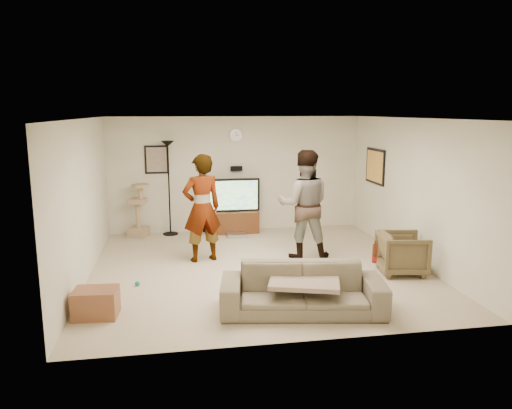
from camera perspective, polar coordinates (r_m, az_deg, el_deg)
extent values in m
cube|color=#BDAD8E|center=(8.36, 0.17, -7.44)|extent=(5.50, 5.50, 0.02)
cube|color=silver|center=(7.94, 0.18, 10.10)|extent=(5.50, 5.50, 0.02)
cube|color=beige|center=(10.74, -2.34, 3.56)|extent=(5.50, 0.04, 2.50)
cube|color=beige|center=(5.43, 5.17, -3.80)|extent=(5.50, 0.04, 2.50)
cube|color=beige|center=(8.06, -19.47, 0.47)|extent=(0.04, 5.50, 2.50)
cube|color=beige|center=(8.94, 17.82, 1.55)|extent=(0.04, 5.50, 2.50)
cylinder|color=silver|center=(10.64, -2.36, 8.09)|extent=(0.26, 0.04, 0.26)
cube|color=black|center=(10.67, -2.31, 4.22)|extent=(0.25, 0.10, 0.10)
cube|color=gray|center=(10.60, -11.53, 5.16)|extent=(0.42, 0.03, 0.52)
cube|color=#EA9F47|center=(10.33, 13.74, 4.36)|extent=(0.03, 0.78, 0.62)
cube|color=#4B2713|center=(10.67, -2.80, -2.03)|extent=(1.13, 0.45, 0.47)
cube|color=#B2B2B8|center=(10.34, -2.30, -3.59)|extent=(0.40, 0.30, 0.07)
cube|color=black|center=(10.55, -2.83, 1.11)|extent=(1.20, 0.08, 0.71)
cube|color=#93FB4F|center=(10.51, -2.80, 1.07)|extent=(1.11, 0.01, 0.63)
cylinder|color=black|center=(10.50, -10.12, 1.86)|extent=(0.32, 0.32, 2.00)
cube|color=tan|center=(10.55, -13.65, -0.66)|extent=(0.47, 0.47, 1.12)
imported|color=gray|center=(8.57, -6.34, -0.42)|extent=(0.79, 0.63, 1.90)
imported|color=#306686|center=(8.72, 5.63, -0.03)|extent=(1.07, 0.90, 1.95)
imported|color=#6A604D|center=(6.55, 5.45, -9.81)|extent=(2.25, 1.17, 0.63)
cube|color=tan|center=(6.52, 5.68, -8.89)|extent=(1.07, 0.93, 0.06)
cylinder|color=#551F0A|center=(6.73, 13.69, -5.58)|extent=(0.06, 0.06, 0.25)
imported|color=brown|center=(8.34, 16.69, -5.49)|extent=(0.84, 0.82, 0.67)
cube|color=brown|center=(6.75, -18.20, -10.86)|extent=(0.58, 0.46, 0.37)
sphere|color=#0D806A|center=(7.73, -13.68, -8.97)|extent=(0.07, 0.07, 0.07)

